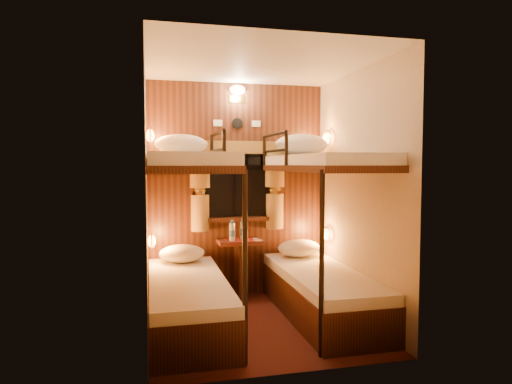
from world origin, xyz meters
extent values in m
plane|color=#36160E|center=(0.00, 0.00, 0.00)|extent=(2.10, 2.10, 0.00)
plane|color=silver|center=(0.00, 0.00, 2.40)|extent=(2.10, 2.10, 0.00)
plane|color=#C6B293|center=(0.00, 1.05, 1.20)|extent=(2.40, 0.00, 2.40)
plane|color=#C6B293|center=(0.00, -1.05, 1.20)|extent=(2.40, 0.00, 2.40)
plane|color=#C6B293|center=(-1.00, 0.00, 1.20)|extent=(0.00, 2.40, 2.40)
plane|color=#C6B293|center=(1.00, 0.00, 1.20)|extent=(0.00, 2.40, 2.40)
cube|color=black|center=(0.00, 1.04, 1.20)|extent=(2.00, 0.03, 2.40)
cube|color=black|center=(-0.65, 0.07, 0.17)|extent=(0.70, 1.90, 0.35)
cube|color=white|center=(-0.65, 0.07, 0.40)|extent=(0.68, 1.88, 0.10)
cube|color=black|center=(-0.65, 0.07, 1.45)|extent=(0.70, 1.90, 0.06)
cube|color=white|center=(-0.65, 0.07, 1.53)|extent=(0.68, 1.88, 0.10)
cylinder|color=black|center=(-0.30, -0.83, 0.72)|extent=(0.04, 0.04, 1.45)
cylinder|color=black|center=(-0.30, 0.95, 1.64)|extent=(0.04, 0.04, 0.32)
cylinder|color=black|center=(-0.30, 0.10, 1.64)|extent=(0.04, 0.04, 0.32)
cylinder|color=black|center=(-0.30, 0.53, 1.80)|extent=(0.04, 0.85, 0.04)
cylinder|color=black|center=(-0.30, 0.53, 1.63)|extent=(0.03, 0.85, 0.03)
cube|color=black|center=(0.65, 0.07, 0.17)|extent=(0.70, 1.90, 0.35)
cube|color=white|center=(0.65, 0.07, 0.40)|extent=(0.68, 1.88, 0.10)
cube|color=black|center=(0.65, 0.07, 1.45)|extent=(0.70, 1.90, 0.06)
cube|color=white|center=(0.65, 0.07, 1.53)|extent=(0.68, 1.88, 0.10)
cylinder|color=black|center=(0.30, -0.83, 0.72)|extent=(0.04, 0.04, 1.45)
cylinder|color=black|center=(0.30, 0.95, 1.64)|extent=(0.04, 0.04, 0.32)
cylinder|color=black|center=(0.30, 0.10, 1.64)|extent=(0.04, 0.04, 0.32)
cylinder|color=black|center=(0.30, 0.53, 1.80)|extent=(0.04, 0.85, 0.04)
cylinder|color=black|center=(0.30, 0.53, 1.63)|extent=(0.03, 0.85, 0.03)
cube|color=black|center=(0.00, 1.02, 1.25)|extent=(0.98, 0.02, 0.78)
cube|color=black|center=(0.00, 1.01, 1.25)|extent=(0.90, 0.01, 0.70)
cube|color=black|center=(0.00, 0.97, 0.87)|extent=(1.00, 0.12, 0.04)
cube|color=olive|center=(0.00, 0.98, 1.68)|extent=(1.10, 0.06, 0.14)
cylinder|color=olive|center=(-0.43, 0.97, 1.43)|extent=(0.22, 0.22, 0.40)
cylinder|color=olive|center=(-0.43, 0.97, 1.20)|extent=(0.11, 0.11, 0.12)
cylinder|color=olive|center=(-0.43, 0.97, 0.95)|extent=(0.20, 0.20, 0.40)
torus|color=#AD8B32|center=(-0.43, 0.97, 1.20)|extent=(0.14, 0.14, 0.02)
cylinder|color=olive|center=(0.43, 0.97, 1.43)|extent=(0.22, 0.22, 0.40)
cylinder|color=olive|center=(0.43, 0.97, 1.20)|extent=(0.11, 0.11, 0.12)
cylinder|color=olive|center=(0.43, 0.97, 0.95)|extent=(0.20, 0.20, 0.40)
torus|color=#AD8B32|center=(0.43, 0.97, 1.20)|extent=(0.14, 0.14, 0.02)
cylinder|color=black|center=(0.00, 1.02, 1.95)|extent=(0.12, 0.02, 0.12)
cube|color=silver|center=(-0.22, 1.02, 1.95)|extent=(0.10, 0.01, 0.07)
cube|color=silver|center=(0.22, 1.02, 1.95)|extent=(0.10, 0.01, 0.07)
cube|color=#AD8B32|center=(0.00, 1.02, 2.22)|extent=(0.18, 0.01, 0.08)
ellipsoid|color=#FFCC8C|center=(0.00, 1.00, 2.32)|extent=(0.18, 0.09, 0.11)
ellipsoid|color=orange|center=(-0.96, 0.70, 0.70)|extent=(0.08, 0.20, 0.13)
torus|color=#AD8B32|center=(-0.96, 0.70, 0.70)|extent=(0.02, 0.17, 0.17)
ellipsoid|color=orange|center=(-0.96, 0.70, 1.78)|extent=(0.08, 0.20, 0.13)
torus|color=#AD8B32|center=(-0.96, 0.70, 1.78)|extent=(0.02, 0.17, 0.17)
ellipsoid|color=orange|center=(0.96, 0.70, 0.70)|extent=(0.08, 0.20, 0.13)
torus|color=#AD8B32|center=(0.96, 0.70, 0.70)|extent=(0.02, 0.17, 0.17)
ellipsoid|color=orange|center=(0.96, 0.70, 1.78)|extent=(0.08, 0.20, 0.13)
torus|color=#AD8B32|center=(0.96, 0.70, 1.78)|extent=(0.02, 0.17, 0.17)
cube|color=#5A2614|center=(0.00, 0.85, 0.63)|extent=(0.50, 0.34, 0.04)
cube|color=black|center=(0.00, 0.85, 0.30)|extent=(0.08, 0.30, 0.61)
cube|color=maroon|center=(0.00, 0.85, 0.65)|extent=(0.30, 0.34, 0.01)
cylinder|color=#99BFE5|center=(-0.10, 0.78, 0.75)|extent=(0.06, 0.06, 0.20)
cylinder|color=#395FAB|center=(-0.10, 0.78, 0.74)|extent=(0.07, 0.07, 0.07)
cylinder|color=#395FAB|center=(-0.10, 0.78, 0.87)|extent=(0.04, 0.04, 0.03)
cylinder|color=#99BFE5|center=(0.03, 0.83, 0.75)|extent=(0.07, 0.07, 0.21)
cylinder|color=#395FAB|center=(0.03, 0.83, 0.74)|extent=(0.07, 0.07, 0.07)
cylinder|color=#395FAB|center=(0.03, 0.83, 0.88)|extent=(0.04, 0.04, 0.03)
cube|color=silver|center=(0.17, 0.77, 0.65)|extent=(0.10, 0.09, 0.01)
cube|color=silver|center=(0.17, 0.90, 0.65)|extent=(0.08, 0.07, 0.00)
ellipsoid|color=silver|center=(-0.65, 0.74, 0.55)|extent=(0.48, 0.34, 0.19)
ellipsoid|color=silver|center=(0.65, 0.74, 0.55)|extent=(0.48, 0.35, 0.19)
ellipsoid|color=silver|center=(-0.65, 0.70, 1.69)|extent=(0.54, 0.39, 0.21)
ellipsoid|color=silver|center=(0.65, 0.68, 1.70)|extent=(0.59, 0.42, 0.23)
camera|label=1|loc=(-0.98, -4.07, 1.49)|focal=32.00mm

